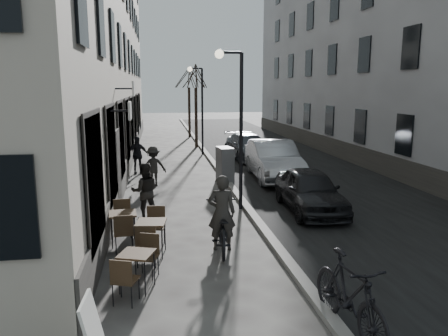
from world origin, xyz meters
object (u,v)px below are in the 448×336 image
object	(u,v)px
streetlamp_near	(236,113)
car_mid	(273,160)
bistro_set_b	(151,234)
moped	(349,295)
streetlamp_far	(199,101)
pedestrian_mid	(153,166)
bistro_set_a	(137,267)
tree_near	(196,76)
bicycle	(222,227)
tree_far	(189,77)
utility_cabinet	(225,165)
bistro_set_c	(123,225)
car_far	(248,147)
pedestrian_near	(145,191)
pedestrian_far	(137,155)
car_near	(310,190)

from	to	relation	value
streetlamp_near	car_mid	xyz separation A→B (m)	(2.47, 4.44, -2.33)
bistro_set_b	moped	bearing A→B (deg)	-42.17
streetlamp_far	pedestrian_mid	distance (m)	8.88
streetlamp_near	bistro_set_a	bearing A→B (deg)	-118.57
tree_near	bicycle	distance (m)	19.00
streetlamp_near	pedestrian_mid	world-z (taller)	streetlamp_near
bicycle	tree_far	bearing A→B (deg)	-86.19
utility_cabinet	moped	distance (m)	11.51
streetlamp_near	bistro_set_c	xyz separation A→B (m)	(-3.41, -2.75, -2.66)
car_mid	moped	distance (m)	12.10
streetlamp_far	pedestrian_mid	bearing A→B (deg)	-108.20
tree_far	utility_cabinet	bearing A→B (deg)	-89.33
car_far	moped	size ratio (longest dim) A/B	2.19
tree_far	car_mid	bearing A→B (deg)	-81.75
pedestrian_near	car_mid	world-z (taller)	pedestrian_near
utility_cabinet	bistro_set_c	bearing A→B (deg)	-125.41
streetlamp_far	pedestrian_far	size ratio (longest dim) A/B	2.95
bistro_set_b	bistro_set_c	distance (m)	1.13
bicycle	moped	xyz separation A→B (m)	(1.50, -3.98, 0.08)
pedestrian_far	car_near	bearing A→B (deg)	-58.76
moped	utility_cabinet	bearing A→B (deg)	84.38
bistro_set_a	pedestrian_far	size ratio (longest dim) A/B	0.92
tree_far	pedestrian_near	xyz separation A→B (m)	(-2.97, -21.62, -3.81)
pedestrian_mid	car_far	distance (m)	7.88
tree_far	pedestrian_near	size ratio (longest dim) A/B	3.32
bistro_set_b	car_mid	xyz separation A→B (m)	(5.15, 8.05, 0.32)
bistro_set_c	car_far	size ratio (longest dim) A/B	0.35
bicycle	bistro_set_a	bearing A→B (deg)	50.14
moped	pedestrian_far	bearing A→B (deg)	98.83
bistro_set_c	bistro_set_a	bearing A→B (deg)	-85.85
tree_far	moped	xyz separation A→B (m)	(0.45, -28.50, -4.01)
moped	tree_far	bearing A→B (deg)	84.04
bicycle	car_far	size ratio (longest dim) A/B	0.46
bicycle	car_mid	distance (m)	8.68
bistro_set_c	pedestrian_far	world-z (taller)	pedestrian_far
bistro_set_a	pedestrian_far	bearing A→B (deg)	111.46
streetlamp_near	car_mid	size ratio (longest dim) A/B	1.01
bistro_set_b	pedestrian_mid	xyz separation A→B (m)	(0.01, 7.48, 0.30)
streetlamp_near	tree_far	size ratio (longest dim) A/B	0.89
car_near	pedestrian_near	bearing A→B (deg)	-177.52
streetlamp_far	bistro_set_a	size ratio (longest dim) A/B	3.20
bistro_set_a	car_near	size ratio (longest dim) A/B	0.39
bicycle	car_near	size ratio (longest dim) A/B	0.54
streetlamp_near	bistro_set_b	xyz separation A→B (m)	(-2.68, -3.61, -2.65)
car_far	tree_far	bearing A→B (deg)	98.34
streetlamp_far	car_near	distance (m)	13.04
bistro_set_a	bicycle	xyz separation A→B (m)	(1.97, 1.89, 0.11)
bistro_set_c	car_far	world-z (taller)	car_far
bistro_set_c	moped	size ratio (longest dim) A/B	0.78
tree_near	pedestrian_far	world-z (taller)	tree_near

